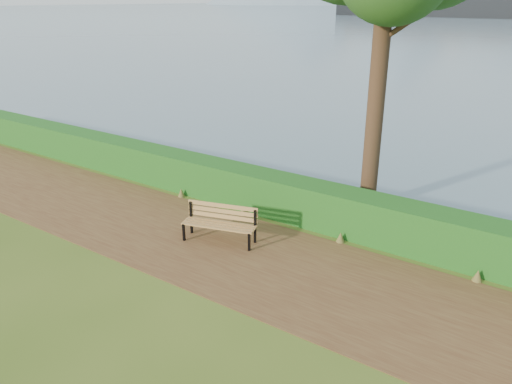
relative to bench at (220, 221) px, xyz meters
The scene contains 5 objects.
ground 1.02m from the bench, 42.31° to the right, with size 140.00×140.00×0.00m, color #415A19.
path 0.87m from the bench, 24.66° to the right, with size 40.00×3.40×0.01m, color #55311D.
hedge 2.10m from the bench, 71.56° to the left, with size 32.00×0.85×1.00m, color #174F16.
bench is the anchor object (origin of this frame).
cargo_ship 149.31m from the bench, 100.17° to the left, with size 77.83×17.95×23.42m.
Camera 1 is at (5.75, -7.26, 5.11)m, focal length 35.00 mm.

